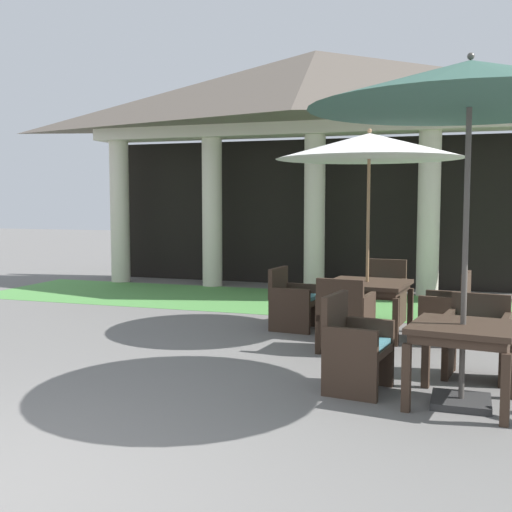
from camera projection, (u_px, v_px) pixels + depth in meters
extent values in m
cylinder|color=beige|center=(120.00, 212.00, 13.77)|extent=(0.41, 0.41, 3.01)
cylinder|color=beige|center=(212.00, 213.00, 13.10)|extent=(0.41, 0.41, 3.01)
cylinder|color=beige|center=(314.00, 213.00, 12.42)|extent=(0.41, 0.41, 3.01)
cylinder|color=beige|center=(429.00, 214.00, 11.75)|extent=(0.41, 0.41, 3.01)
cube|color=beige|center=(315.00, 129.00, 12.28)|extent=(9.38, 0.70, 0.24)
pyramid|color=#665B51|center=(316.00, 86.00, 12.21)|extent=(9.78, 2.51, 1.35)
cube|color=black|center=(324.00, 213.00, 13.27)|extent=(9.18, 0.16, 3.01)
cube|color=#519347|center=(294.00, 301.00, 11.15)|extent=(11.58, 2.79, 0.01)
cube|color=#38281E|center=(463.00, 327.00, 5.47)|extent=(0.95, 0.95, 0.05)
cube|color=#38281E|center=(463.00, 335.00, 5.48)|extent=(0.88, 0.88, 0.08)
cube|color=#38281E|center=(406.00, 378.00, 5.33)|extent=(0.08, 0.08, 0.58)
cube|color=#38281E|center=(505.00, 390.00, 4.99)|extent=(0.08, 0.08, 0.58)
cube|color=#38281E|center=(426.00, 357.00, 6.02)|extent=(0.08, 0.08, 0.58)
cube|color=#2D2D2D|center=(461.00, 402.00, 5.53)|extent=(0.50, 0.50, 0.06)
cylinder|color=#4C4742|center=(465.00, 250.00, 5.41)|extent=(0.05, 0.05, 2.69)
cone|color=#33594C|center=(470.00, 84.00, 5.29)|extent=(2.70, 2.70, 0.39)
sphere|color=#4C4742|center=(471.00, 56.00, 5.27)|extent=(0.06, 0.06, 0.06)
cube|color=#38281E|center=(359.00, 350.00, 5.90)|extent=(0.59, 0.65, 0.07)
cube|color=teal|center=(359.00, 343.00, 5.90)|extent=(0.54, 0.60, 0.05)
cube|color=#38281E|center=(335.00, 319.00, 5.99)|extent=(0.14, 0.58, 0.47)
cube|color=#38281E|center=(367.00, 351.00, 6.15)|extent=(0.52, 0.13, 0.64)
cube|color=#38281E|center=(349.00, 364.00, 5.67)|extent=(0.52, 0.13, 0.64)
cube|color=#38281E|center=(390.00, 368.00, 6.06)|extent=(0.06, 0.06, 0.36)
cube|color=#38281E|center=(375.00, 383.00, 5.59)|extent=(0.06, 0.06, 0.36)
cube|color=#38281E|center=(344.00, 363.00, 6.26)|extent=(0.06, 0.06, 0.36)
cube|color=#38281E|center=(325.00, 376.00, 5.79)|extent=(0.06, 0.06, 0.36)
cube|color=#38281E|center=(477.00, 337.00, 6.31)|extent=(0.64, 0.57, 0.07)
cube|color=teal|center=(477.00, 331.00, 6.31)|extent=(0.58, 0.52, 0.05)
cube|color=#38281E|center=(481.00, 312.00, 6.49)|extent=(0.57, 0.14, 0.37)
cube|color=#38281E|center=(505.00, 349.00, 6.20)|extent=(0.13, 0.49, 0.66)
cube|color=#38281E|center=(449.00, 343.00, 6.44)|extent=(0.13, 0.49, 0.66)
cube|color=#38281E|center=(502.00, 368.00, 6.02)|extent=(0.06, 0.06, 0.38)
cube|color=#38281E|center=(446.00, 362.00, 6.25)|extent=(0.06, 0.06, 0.38)
cube|color=#38281E|center=(506.00, 358.00, 6.41)|extent=(0.06, 0.06, 0.38)
cube|color=#38281E|center=(453.00, 352.00, 6.64)|extent=(0.06, 0.06, 0.38)
cube|color=#38281E|center=(367.00, 284.00, 8.33)|extent=(1.12, 1.12, 0.05)
cube|color=#38281E|center=(367.00, 288.00, 8.33)|extent=(1.03, 1.03, 0.07)
cube|color=#38281E|center=(321.00, 316.00, 8.12)|extent=(0.08, 0.08, 0.59)
cube|color=#38281E|center=(396.00, 322.00, 7.73)|extent=(0.08, 0.08, 0.59)
cube|color=#38281E|center=(342.00, 305.00, 8.99)|extent=(0.08, 0.08, 0.59)
cube|color=#38281E|center=(410.00, 310.00, 8.60)|extent=(0.08, 0.08, 0.59)
cube|color=#2D2D2D|center=(366.00, 333.00, 8.38)|extent=(0.43, 0.43, 0.06)
cylinder|color=olive|center=(368.00, 243.00, 8.28)|extent=(0.04, 0.04, 2.42)
cone|color=white|center=(369.00, 146.00, 8.17)|extent=(2.40, 2.40, 0.33)
sphere|color=olive|center=(369.00, 131.00, 8.15)|extent=(0.06, 0.06, 0.06)
cube|color=#38281E|center=(384.00, 295.00, 9.24)|extent=(0.60, 0.56, 0.07)
cube|color=teal|center=(384.00, 291.00, 9.24)|extent=(0.55, 0.52, 0.05)
cube|color=#38281E|center=(388.00, 275.00, 9.43)|extent=(0.55, 0.11, 0.47)
cube|color=#38281E|center=(401.00, 302.00, 9.15)|extent=(0.11, 0.51, 0.63)
cube|color=#38281E|center=(366.00, 300.00, 9.35)|extent=(0.11, 0.51, 0.63)
cube|color=#38281E|center=(397.00, 314.00, 8.95)|extent=(0.06, 0.06, 0.36)
cube|color=#38281E|center=(363.00, 311.00, 9.15)|extent=(0.06, 0.06, 0.36)
cube|color=#38281E|center=(404.00, 309.00, 9.37)|extent=(0.06, 0.06, 0.36)
cube|color=#38281E|center=(371.00, 306.00, 9.57)|extent=(0.06, 0.06, 0.36)
cube|color=#38281E|center=(346.00, 316.00, 7.46)|extent=(0.60, 0.62, 0.07)
cube|color=teal|center=(346.00, 311.00, 7.45)|extent=(0.55, 0.57, 0.05)
cube|color=#38281E|center=(340.00, 298.00, 7.20)|extent=(0.55, 0.11, 0.43)
cube|color=#38281E|center=(325.00, 321.00, 7.57)|extent=(0.11, 0.57, 0.69)
cube|color=#38281E|center=(367.00, 324.00, 7.36)|extent=(0.11, 0.57, 0.69)
cube|color=#38281E|center=(332.00, 329.00, 7.81)|extent=(0.06, 0.06, 0.39)
cube|color=#38281E|center=(372.00, 333.00, 7.61)|extent=(0.06, 0.06, 0.39)
cube|color=#38281E|center=(319.00, 337.00, 7.34)|extent=(0.06, 0.06, 0.39)
cube|color=#38281E|center=(361.00, 341.00, 7.15)|extent=(0.06, 0.06, 0.39)
cube|color=#38281E|center=(444.00, 311.00, 7.95)|extent=(0.60, 0.64, 0.07)
cube|color=teal|center=(444.00, 306.00, 7.95)|extent=(0.55, 0.59, 0.05)
cube|color=#38281E|center=(466.00, 291.00, 7.83)|extent=(0.12, 0.59, 0.46)
cube|color=#38281E|center=(441.00, 322.00, 7.71)|extent=(0.54, 0.11, 0.61)
cube|color=#38281E|center=(447.00, 314.00, 8.21)|extent=(0.54, 0.11, 0.61)
cube|color=#38281E|center=(420.00, 330.00, 7.83)|extent=(0.06, 0.06, 0.35)
cube|color=#38281E|center=(427.00, 323.00, 8.32)|extent=(0.06, 0.06, 0.35)
cube|color=#38281E|center=(462.00, 334.00, 7.63)|extent=(0.06, 0.06, 0.35)
cube|color=#38281E|center=(466.00, 326.00, 8.12)|extent=(0.06, 0.06, 0.35)
cube|color=#38281E|center=(296.00, 301.00, 8.75)|extent=(0.63, 0.64, 0.07)
cube|color=teal|center=(296.00, 297.00, 8.74)|extent=(0.58, 0.59, 0.05)
cube|color=#38281E|center=(278.00, 283.00, 8.84)|extent=(0.12, 0.59, 0.42)
cube|color=#38281E|center=(303.00, 305.00, 9.01)|extent=(0.58, 0.12, 0.60)
cube|color=#38281E|center=(289.00, 311.00, 8.51)|extent=(0.58, 0.12, 0.60)
cube|color=#38281E|center=(321.00, 315.00, 8.90)|extent=(0.06, 0.06, 0.35)
cube|color=#38281E|center=(308.00, 321.00, 8.42)|extent=(0.06, 0.06, 0.35)
cube|color=#38281E|center=(286.00, 312.00, 9.12)|extent=(0.06, 0.06, 0.35)
cube|color=#38281E|center=(271.00, 318.00, 8.63)|extent=(0.06, 0.06, 0.35)
ellipsoid|color=brown|center=(290.00, 310.00, 9.39)|extent=(0.32, 0.32, 0.32)
sphere|color=brown|center=(290.00, 296.00, 9.37)|extent=(0.08, 0.08, 0.08)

